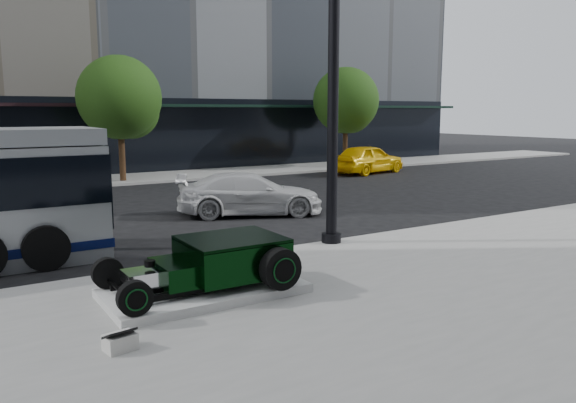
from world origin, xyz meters
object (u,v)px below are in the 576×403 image
lamppost (333,74)px  yellow_taxi (368,159)px  hot_rod (221,260)px  white_sedan (250,194)px

lamppost → yellow_taxi: size_ratio=1.92×
hot_rod → yellow_taxi: yellow_taxi is taller
lamppost → white_sedan: lamppost is taller
lamppost → white_sedan: size_ratio=1.88×
hot_rod → yellow_taxi: bearing=42.9°
lamppost → yellow_taxi: (11.57, 12.36, -3.38)m
yellow_taxi → lamppost: bearing=125.0°
hot_rod → white_sedan: size_ratio=0.69×
hot_rod → white_sedan: 8.19m
white_sedan → yellow_taxi: size_ratio=1.02×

